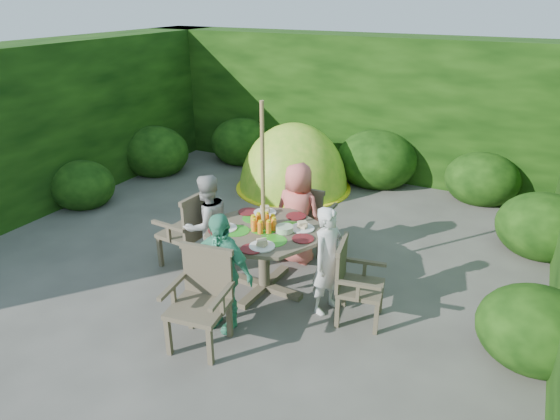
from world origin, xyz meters
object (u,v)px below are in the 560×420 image
at_px(parasol_pole, 263,202).
at_px(child_left, 207,225).
at_px(garden_chair_front, 202,297).
at_px(child_right, 328,261).
at_px(garden_chair_left, 189,229).
at_px(garden_chair_back, 309,217).
at_px(garden_chair_right, 354,281).
at_px(child_back, 298,214).
at_px(child_front, 221,272).
at_px(dome_tent, 293,188).
at_px(patio_table, 264,239).

xyz_separation_m(parasol_pole, child_left, (-0.80, 0.05, -0.47)).
distance_m(garden_chair_front, child_right, 1.37).
bearing_deg(garden_chair_left, garden_chair_back, 135.95).
height_order(garden_chair_right, garden_chair_front, garden_chair_front).
xyz_separation_m(parasol_pole, child_back, (0.05, 0.80, -0.45)).
bearing_deg(child_right, child_left, 103.72).
bearing_deg(garden_chair_left, garden_chair_right, 90.51).
bearing_deg(child_right, parasol_pole, 103.72).
relative_size(child_right, child_left, 0.95).
xyz_separation_m(child_front, dome_tent, (-1.08, 3.89, -0.63)).
bearing_deg(child_front, garden_chair_front, -92.16).
relative_size(parasol_pole, garden_chair_front, 2.34).
height_order(garden_chair_right, dome_tent, dome_tent).
bearing_deg(child_left, garden_chair_back, 163.26).
distance_m(patio_table, child_front, 0.80).
distance_m(child_left, child_front, 1.13).
relative_size(child_right, child_front, 0.95).
relative_size(parasol_pole, dome_tent, 0.95).
bearing_deg(garden_chair_back, parasol_pole, 86.45).
bearing_deg(child_left, garden_chair_front, 54.95).
relative_size(child_right, child_back, 0.92).
relative_size(child_right, dome_tent, 0.52).
bearing_deg(garden_chair_back, child_right, 122.58).
bearing_deg(child_right, garden_chair_front, 157.08).
relative_size(patio_table, dome_tent, 0.61).
distance_m(garden_chair_front, child_left, 1.36).
height_order(parasol_pole, garden_chair_left, parasol_pole).
distance_m(garden_chair_right, child_right, 0.34).
height_order(garden_chair_left, child_left, child_left).
bearing_deg(parasol_pole, child_front, -93.29).
bearing_deg(parasol_pole, patio_table, 9.51).
height_order(garden_chair_left, garden_chair_back, garden_chair_left).
height_order(patio_table, child_right, child_right).
height_order(patio_table, garden_chair_left, garden_chair_left).
bearing_deg(garden_chair_left, parasol_pole, 91.00).
bearing_deg(child_back, dome_tent, -59.92).
relative_size(garden_chair_right, child_left, 0.68).
bearing_deg(child_front, patio_table, 90.74).
distance_m(parasol_pole, child_back, 0.92).
distance_m(garden_chair_back, dome_tent, 2.37).
distance_m(garden_chair_right, garden_chair_front, 1.56).
bearing_deg(garden_chair_left, child_front, 54.83).
bearing_deg(child_left, garden_chair_right, 108.93).
relative_size(child_left, child_front, 0.99).
bearing_deg(dome_tent, garden_chair_left, -76.14).
height_order(child_right, dome_tent, child_right).
bearing_deg(garden_chair_front, child_back, 77.87).
bearing_deg(patio_table, child_right, -3.37).
bearing_deg(child_left, parasol_pole, 109.46).
bearing_deg(garden_chair_left, garden_chair_front, 45.45).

